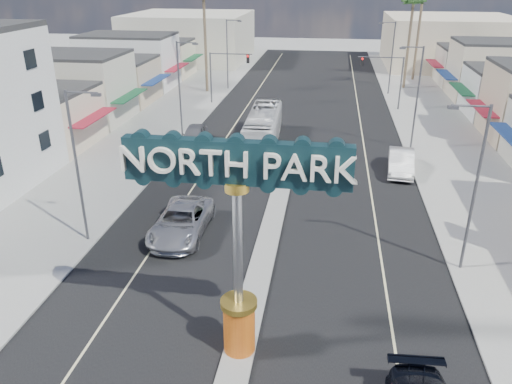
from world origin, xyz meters
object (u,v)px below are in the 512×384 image
(streetlight_r_far, at_px, (391,55))
(car_parked_left, at_px, (195,135))
(streetlight_l_mid, at_px, (181,86))
(streetlight_l_far, at_px, (228,51))
(traffic_signal_right, at_px, (386,72))
(city_bus, at_px, (263,127))
(streetlight_r_mid, at_px, (416,93))
(gateway_sign, at_px, (237,227))
(streetlight_r_near, at_px, (473,182))
(traffic_signal_left, at_px, (226,68))
(palm_right_mid, at_px, (413,6))
(car_parked_right, at_px, (401,162))
(suv_left, at_px, (182,221))
(streetlight_l_near, at_px, (79,161))

(streetlight_r_far, xyz_separation_m, car_parked_left, (-19.43, -23.40, -4.20))
(streetlight_l_mid, relative_size, streetlight_l_far, 1.00)
(traffic_signal_right, distance_m, streetlight_l_mid, 24.11)
(streetlight_l_mid, relative_size, city_bus, 0.79)
(traffic_signal_right, height_order, streetlight_r_mid, streetlight_r_mid)
(car_parked_left, relative_size, city_bus, 0.44)
(gateway_sign, relative_size, streetlight_r_near, 1.02)
(streetlight_l_far, bearing_deg, traffic_signal_left, -81.14)
(palm_right_mid, bearing_deg, streetlight_r_near, -93.19)
(gateway_sign, bearing_deg, car_parked_left, 108.68)
(traffic_signal_right, distance_m, car_parked_right, 20.25)
(gateway_sign, relative_size, traffic_signal_left, 1.53)
(suv_left, distance_m, car_parked_left, 17.44)
(streetlight_r_far, height_order, palm_right_mid, palm_right_mid)
(gateway_sign, relative_size, streetlight_r_mid, 1.02)
(suv_left, bearing_deg, gateway_sign, -61.49)
(palm_right_mid, xyz_separation_m, suv_left, (-18.27, -44.44, -9.71))
(streetlight_r_mid, xyz_separation_m, car_parked_right, (-1.43, -5.97, -4.17))
(streetlight_l_far, bearing_deg, city_bus, -71.13)
(traffic_signal_left, xyz_separation_m, streetlight_l_far, (-1.25, 8.01, 0.79))
(streetlight_r_near, distance_m, city_bus, 23.81)
(streetlight_r_near, bearing_deg, traffic_signal_right, 92.10)
(streetlight_r_near, bearing_deg, gateway_sign, -142.45)
(car_parked_left, bearing_deg, city_bus, 4.16)
(city_bus, bearing_deg, streetlight_r_near, -57.95)
(streetlight_l_near, distance_m, palm_right_mid, 51.92)
(suv_left, bearing_deg, streetlight_r_near, -5.97)
(traffic_signal_left, xyz_separation_m, city_bus, (6.44, -14.47, -2.69))
(gateway_sign, xyz_separation_m, streetlight_r_mid, (10.43, 28.02, -0.86))
(streetlight_r_near, height_order, streetlight_r_far, same)
(streetlight_l_far, bearing_deg, traffic_signal_right, -22.20)
(traffic_signal_right, relative_size, suv_left, 0.94)
(traffic_signal_left, xyz_separation_m, streetlight_r_near, (19.62, -33.99, 0.79))
(gateway_sign, bearing_deg, streetlight_r_mid, 69.58)
(streetlight_l_near, height_order, suv_left, streetlight_l_near)
(streetlight_l_far, relative_size, streetlight_r_near, 1.00)
(streetlight_r_far, bearing_deg, suv_left, -111.22)
(suv_left, height_order, car_parked_right, car_parked_right)
(streetlight_l_near, relative_size, streetlight_l_mid, 1.00)
(gateway_sign, relative_size, suv_left, 1.43)
(streetlight_r_near, xyz_separation_m, car_parked_left, (-19.43, 18.60, -4.20))
(streetlight_r_mid, xyz_separation_m, streetlight_r_far, (0.00, 22.00, 0.00))
(streetlight_l_near, height_order, streetlight_r_near, same)
(streetlight_r_far, bearing_deg, palm_right_mid, 57.31)
(streetlight_l_mid, distance_m, streetlight_l_far, 22.00)
(streetlight_l_mid, xyz_separation_m, suv_left, (5.17, -18.44, -4.18))
(car_parked_left, bearing_deg, streetlight_l_far, 89.31)
(streetlight_l_mid, bearing_deg, car_parked_right, -17.09)
(suv_left, bearing_deg, car_parked_left, 102.07)
(traffic_signal_left, bearing_deg, gateway_sign, -77.67)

